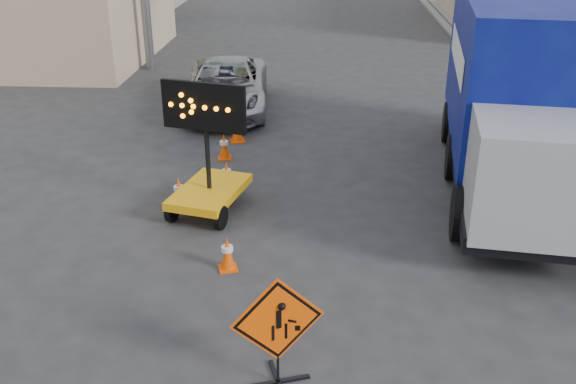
# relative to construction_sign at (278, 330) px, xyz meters

# --- Properties ---
(ground) EXTENTS (100.00, 100.00, 0.00)m
(ground) POSITION_rel_construction_sign_xyz_m (-0.17, 0.51, -0.94)
(ground) COLOR #2D2D30
(ground) RESTS_ON ground
(curb_right) EXTENTS (0.40, 60.00, 0.12)m
(curb_right) POSITION_rel_construction_sign_xyz_m (7.03, 15.51, -0.88)
(curb_right) COLOR gray
(curb_right) RESTS_ON ground
(sidewalk_right) EXTENTS (4.00, 60.00, 0.15)m
(sidewalk_right) POSITION_rel_construction_sign_xyz_m (9.33, 15.51, -0.87)
(sidewalk_right) COLOR gray
(sidewalk_right) RESTS_ON ground
(construction_sign) EXTENTS (1.29, 0.92, 1.79)m
(construction_sign) POSITION_rel_construction_sign_xyz_m (0.00, 0.00, 0.00)
(construction_sign) COLOR black
(construction_sign) RESTS_ON ground
(arrow_board) EXTENTS (1.84, 2.33, 2.97)m
(arrow_board) POSITION_rel_construction_sign_xyz_m (-1.94, 5.55, -0.28)
(arrow_board) COLOR #FFAE0E
(arrow_board) RESTS_ON ground
(pickup_truck) EXTENTS (3.11, 5.92, 1.59)m
(pickup_truck) POSITION_rel_construction_sign_xyz_m (-2.71, 13.15, -0.15)
(pickup_truck) COLOR silver
(pickup_truck) RESTS_ON ground
(box_truck) EXTENTS (3.89, 9.57, 4.41)m
(box_truck) POSITION_rel_construction_sign_xyz_m (5.07, 7.56, 1.06)
(box_truck) COLOR black
(box_truck) RESTS_ON ground
(cone_a) EXTENTS (0.44, 0.44, 0.69)m
(cone_a) POSITION_rel_construction_sign_xyz_m (-1.19, 3.09, -0.60)
(cone_a) COLOR #FF5005
(cone_a) RESTS_ON ground
(cone_b) EXTENTS (0.47, 0.47, 0.71)m
(cone_b) POSITION_rel_construction_sign_xyz_m (-2.69, 5.74, -0.59)
(cone_b) COLOR #FF5005
(cone_b) RESTS_ON ground
(cone_c) EXTENTS (0.45, 0.45, 0.68)m
(cone_c) POSITION_rel_construction_sign_xyz_m (-1.76, 6.82, -0.60)
(cone_c) COLOR #FF5005
(cone_c) RESTS_ON ground
(cone_d) EXTENTS (0.42, 0.42, 0.71)m
(cone_d) POSITION_rel_construction_sign_xyz_m (-2.11, 8.72, -0.59)
(cone_d) COLOR #FF5005
(cone_d) RESTS_ON ground
(cone_e) EXTENTS (0.52, 0.52, 0.82)m
(cone_e) POSITION_rel_construction_sign_xyz_m (-1.94, 10.08, -0.53)
(cone_e) COLOR #FF5005
(cone_e) RESTS_ON ground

